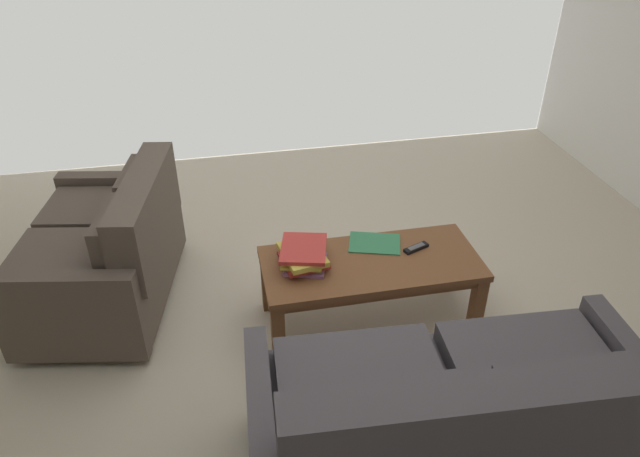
{
  "coord_description": "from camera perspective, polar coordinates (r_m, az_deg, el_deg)",
  "views": [
    {
      "loc": [
        0.59,
        2.39,
        2.41
      ],
      "look_at": [
        0.11,
        0.04,
        0.85
      ],
      "focal_mm": 33.09,
      "sensor_mm": 36.0,
      "label": 1
    }
  ],
  "objects": [
    {
      "name": "sofa_main",
      "position": [
        2.66,
        13.09,
        -17.91
      ],
      "size": [
        1.77,
        0.93,
        0.9
      ],
      "color": "black",
      "rests_on": "ground"
    },
    {
      "name": "loose_magazine",
      "position": [
        3.49,
        5.31,
        -1.42
      ],
      "size": [
        0.35,
        0.3,
        0.01
      ],
      "primitive_type": "cube",
      "rotation": [
        0.0,
        0.0,
        1.27
      ],
      "color": "#337F51",
      "rests_on": "coffee_table"
    },
    {
      "name": "tv_remote",
      "position": [
        3.47,
        9.28,
        -1.86
      ],
      "size": [
        0.16,
        0.1,
        0.02
      ],
      "color": "black",
      "rests_on": "coffee_table"
    },
    {
      "name": "coffee_table",
      "position": [
        3.39,
        4.94,
        -4.06
      ],
      "size": [
        1.24,
        0.55,
        0.44
      ],
      "color": "brown",
      "rests_on": "ground"
    },
    {
      "name": "loveseat_near",
      "position": [
        3.75,
        -19.87,
        -2.11
      ],
      "size": [
        0.98,
        1.3,
        0.86
      ],
      "color": "black",
      "rests_on": "ground"
    },
    {
      "name": "book_stack",
      "position": [
        3.27,
        -1.61,
        -2.68
      ],
      "size": [
        0.31,
        0.35,
        0.12
      ],
      "color": "#996699",
      "rests_on": "coffee_table"
    },
    {
      "name": "ground_plane",
      "position": [
        3.44,
        1.72,
        -11.47
      ],
      "size": [
        5.48,
        5.27,
        0.01
      ],
      "primitive_type": "cube",
      "color": "beige"
    }
  ]
}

